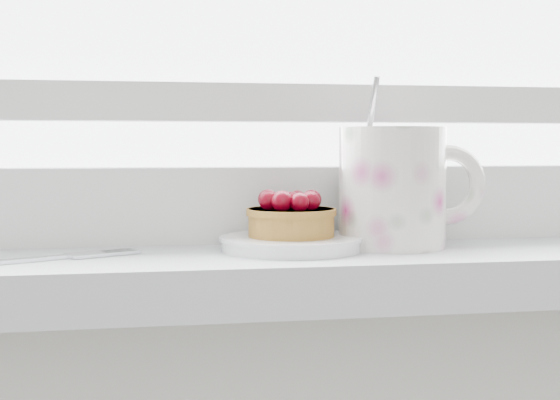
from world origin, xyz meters
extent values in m
cube|color=silver|center=(0.00, 1.90, 0.92)|extent=(1.60, 0.20, 0.04)
cube|color=silver|center=(0.00, 1.97, 0.97)|extent=(1.30, 0.05, 0.07)
cube|color=silver|center=(0.00, 1.97, 1.07)|extent=(1.30, 0.04, 0.04)
cylinder|color=white|center=(0.01, 1.90, 0.95)|extent=(0.12, 0.12, 0.01)
cylinder|color=brown|center=(0.01, 1.90, 0.96)|extent=(0.07, 0.07, 0.02)
cylinder|color=brown|center=(0.01, 1.90, 0.97)|extent=(0.08, 0.08, 0.01)
sphere|color=#49000A|center=(0.01, 1.90, 0.98)|extent=(0.02, 0.02, 0.02)
sphere|color=#49000A|center=(0.02, 1.90, 0.98)|extent=(0.02, 0.02, 0.02)
sphere|color=#49000A|center=(0.01, 1.91, 0.98)|extent=(0.02, 0.02, 0.02)
sphere|color=#49000A|center=(0.00, 1.92, 0.98)|extent=(0.02, 0.02, 0.02)
sphere|color=#49000A|center=(-0.01, 1.91, 0.98)|extent=(0.02, 0.02, 0.02)
sphere|color=#49000A|center=(-0.01, 1.89, 0.98)|extent=(0.02, 0.02, 0.02)
sphere|color=#49000A|center=(-0.01, 1.88, 0.98)|extent=(0.02, 0.02, 0.02)
sphere|color=#49000A|center=(0.01, 1.87, 0.98)|extent=(0.02, 0.02, 0.02)
sphere|color=#49000A|center=(0.02, 1.88, 0.98)|extent=(0.02, 0.02, 0.02)
cylinder|color=silver|center=(0.10, 1.90, 0.99)|extent=(0.10, 0.10, 0.11)
cylinder|color=black|center=(0.10, 1.90, 1.04)|extent=(0.08, 0.08, 0.01)
torus|color=silver|center=(0.15, 1.90, 1.00)|extent=(0.07, 0.02, 0.07)
cylinder|color=silver|center=(0.08, 1.92, 1.06)|extent=(0.01, 0.03, 0.07)
cube|color=silver|center=(-0.19, 1.87, 0.94)|extent=(0.02, 0.02, 0.00)
cube|color=silver|center=(-0.17, 1.88, 0.94)|extent=(0.04, 0.03, 0.00)
cube|color=silver|center=(-0.14, 1.89, 0.94)|extent=(0.03, 0.02, 0.00)
cube|color=silver|center=(-0.14, 1.89, 0.94)|extent=(0.03, 0.02, 0.00)
cube|color=silver|center=(-0.14, 1.90, 0.94)|extent=(0.03, 0.02, 0.00)
cube|color=silver|center=(-0.15, 1.91, 0.94)|extent=(0.03, 0.02, 0.00)
camera|label=1|loc=(-0.12, 1.24, 1.03)|focal=50.00mm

